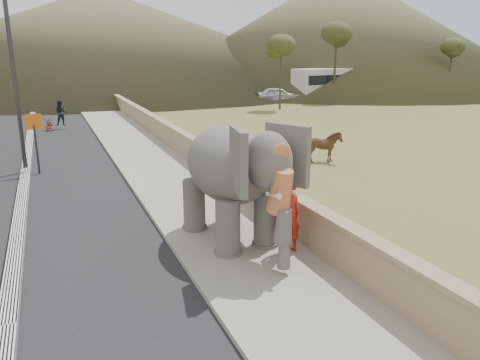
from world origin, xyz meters
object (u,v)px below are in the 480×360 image
at_px(lamppost, 20,47).
at_px(motorcyclist, 55,118).
at_px(elephant_and_man, 229,181).
at_px(cow, 322,147).

relative_size(lamppost, motorcyclist, 4.36).
height_order(lamppost, elephant_and_man, lamppost).
distance_m(lamppost, elephant_and_man, 11.34).
relative_size(lamppost, cow, 4.88).
distance_m(lamppost, cow, 12.78).
distance_m(elephant_and_man, motorcyclist, 21.06).
relative_size(cow, motorcyclist, 0.89).
relative_size(cow, elephant_and_man, 0.38).
bearing_deg(cow, motorcyclist, 55.55).
bearing_deg(elephant_and_man, motorcyclist, 99.76).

